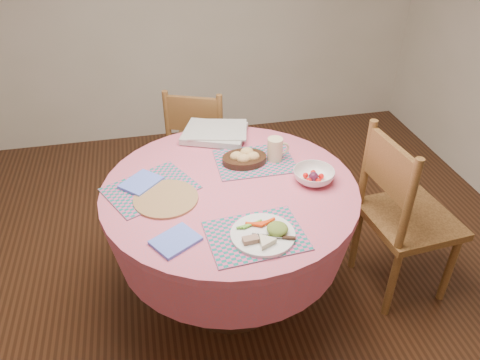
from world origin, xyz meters
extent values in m
plane|color=#331C0F|center=(0.00, 0.00, 0.00)|extent=(4.00, 4.00, 0.00)
cylinder|color=#C95D80|center=(0.00, 0.00, 0.73)|extent=(1.24, 1.24, 0.04)
cone|color=#C95D80|center=(0.00, 0.00, 0.56)|extent=(1.24, 1.24, 0.30)
cylinder|color=black|center=(0.00, 0.00, 0.22)|extent=(0.14, 0.14, 0.44)
cylinder|color=black|center=(0.00, 0.00, 0.03)|extent=(0.56, 0.56, 0.06)
cube|color=brown|center=(0.95, -0.11, 0.47)|extent=(0.48, 0.50, 0.04)
cylinder|color=brown|center=(1.15, -0.28, 0.23)|extent=(0.05, 0.05, 0.47)
cylinder|color=brown|center=(1.11, 0.10, 0.23)|extent=(0.05, 0.05, 0.47)
cylinder|color=brown|center=(0.79, -0.31, 0.23)|extent=(0.05, 0.05, 0.47)
cylinder|color=brown|center=(0.76, 0.07, 0.23)|extent=(0.05, 0.05, 0.47)
cylinder|color=brown|center=(0.77, -0.31, 0.73)|extent=(0.05, 0.05, 0.52)
cylinder|color=brown|center=(0.74, 0.06, 0.73)|extent=(0.05, 0.05, 0.52)
cube|color=brown|center=(0.76, -0.12, 0.84)|extent=(0.06, 0.38, 0.25)
cube|color=brown|center=(-0.01, 0.97, 0.42)|extent=(0.53, 0.52, 0.04)
cylinder|color=brown|center=(0.21, 1.06, 0.21)|extent=(0.05, 0.05, 0.42)
cylinder|color=brown|center=(-0.10, 1.19, 0.21)|extent=(0.05, 0.05, 0.42)
cylinder|color=brown|center=(0.09, 0.76, 0.21)|extent=(0.05, 0.05, 0.42)
cylinder|color=brown|center=(-0.22, 0.89, 0.21)|extent=(0.05, 0.05, 0.42)
cylinder|color=brown|center=(0.08, 0.75, 0.66)|extent=(0.05, 0.05, 0.47)
cylinder|color=brown|center=(-0.23, 0.87, 0.66)|extent=(0.05, 0.05, 0.47)
cube|color=brown|center=(-0.07, 0.81, 0.75)|extent=(0.32, 0.15, 0.23)
cube|color=#147169|center=(0.04, -0.38, 0.75)|extent=(0.42, 0.33, 0.01)
cube|color=#147169|center=(-0.38, 0.06, 0.75)|extent=(0.49, 0.45, 0.01)
cube|color=#147169|center=(0.17, 0.19, 0.75)|extent=(0.40, 0.30, 0.01)
cylinder|color=olive|center=(-0.31, -0.04, 0.76)|extent=(0.30, 0.30, 0.01)
cube|color=#5E7AF2|center=(-0.30, -0.34, 0.76)|extent=(0.23, 0.21, 0.01)
cube|color=#5E7AF2|center=(-0.42, 0.10, 0.76)|extent=(0.23, 0.23, 0.01)
cylinder|color=white|center=(0.06, -0.39, 0.76)|extent=(0.27, 0.27, 0.01)
ellipsoid|color=#304E1A|center=(0.12, -0.40, 0.79)|extent=(0.10, 0.10, 0.04)
cylinder|color=beige|center=(0.05, -0.45, 0.78)|extent=(0.12, 0.12, 0.02)
cube|color=#7E5C48|center=(0.00, -0.42, 0.78)|extent=(0.07, 0.04, 0.02)
cube|color=silver|center=(0.08, -0.42, 0.77)|extent=(0.14, 0.06, 0.00)
cylinder|color=black|center=(0.11, 0.19, 0.77)|extent=(0.23, 0.23, 0.03)
ellipsoid|color=#DDB171|center=(0.07, 0.19, 0.81)|extent=(0.07, 0.06, 0.05)
ellipsoid|color=#DDB171|center=(0.13, 0.22, 0.81)|extent=(0.07, 0.06, 0.05)
ellipsoid|color=#DDB171|center=(0.15, 0.17, 0.81)|extent=(0.07, 0.06, 0.05)
ellipsoid|color=#DDB171|center=(0.10, 0.16, 0.81)|extent=(0.07, 0.06, 0.05)
cylinder|color=beige|center=(0.28, 0.19, 0.82)|extent=(0.08, 0.08, 0.12)
torus|color=beige|center=(0.32, 0.19, 0.82)|extent=(0.07, 0.01, 0.07)
imported|color=white|center=(0.41, -0.04, 0.78)|extent=(0.22, 0.22, 0.06)
sphere|color=red|center=(0.45, -0.04, 0.77)|extent=(0.03, 0.03, 0.03)
sphere|color=red|center=(0.42, 0.00, 0.77)|extent=(0.03, 0.03, 0.03)
sphere|color=red|center=(0.37, -0.02, 0.77)|extent=(0.03, 0.03, 0.03)
sphere|color=red|center=(0.37, -0.07, 0.77)|extent=(0.03, 0.03, 0.03)
sphere|color=red|center=(0.42, -0.08, 0.77)|extent=(0.03, 0.03, 0.03)
sphere|color=#44132B|center=(0.41, -0.04, 0.78)|extent=(0.05, 0.05, 0.05)
cube|color=silver|center=(0.01, 0.50, 0.77)|extent=(0.42, 0.38, 0.03)
cube|color=silver|center=(0.03, 0.50, 0.80)|extent=(0.37, 0.32, 0.01)
camera|label=1|loc=(-0.34, -1.81, 2.04)|focal=35.00mm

